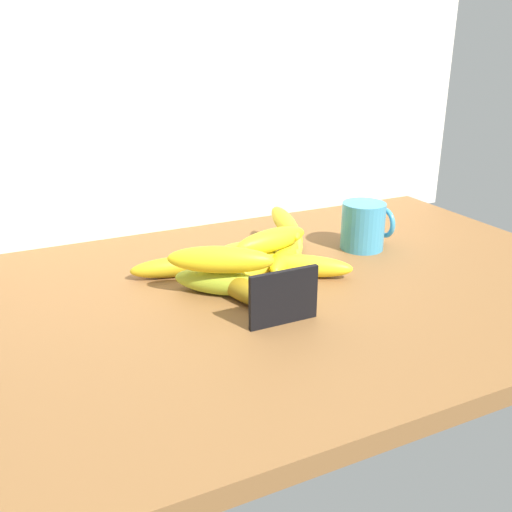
{
  "coord_description": "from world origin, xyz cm",
  "views": [
    {
      "loc": [
        -45.87,
        -77.34,
        42.58
      ],
      "look_at": [
        -6.76,
        3.57,
        8.0
      ],
      "focal_mm": 39.9,
      "sensor_mm": 36.0,
      "label": 1
    }
  ],
  "objects": [
    {
      "name": "banana_6",
      "position": [
        -18.5,
        12.53,
        4.8
      ],
      "size": [
        15.72,
        5.98,
        3.59
      ],
      "primitive_type": "ellipsoid",
      "rotation": [
        0.0,
        0.0,
        2.98
      ],
      "color": "gold",
      "rests_on": "counter_top"
    },
    {
      "name": "banana_3",
      "position": [
        2.54,
        9.46,
        5.19
      ],
      "size": [
        16.78,
        18.34,
        4.37
      ],
      "primitive_type": "ellipsoid",
      "rotation": [
        0.0,
        0.0,
        0.85
      ],
      "color": "yellow",
      "rests_on": "counter_top"
    },
    {
      "name": "banana_8",
      "position": [
        -2.05,
        11.35,
        5.18
      ],
      "size": [
        15.27,
        11.88,
        4.36
      ],
      "primitive_type": "ellipsoid",
      "rotation": [
        0.0,
        0.0,
        5.72
      ],
      "color": "#A2B12A",
      "rests_on": "counter_top"
    },
    {
      "name": "chalkboard_sign",
      "position": [
        -9.53,
        -11.4,
        6.86
      ],
      "size": [
        11.0,
        1.8,
        8.4
      ],
      "color": "black",
      "rests_on": "counter_top"
    },
    {
      "name": "banana_9",
      "position": [
        -14.1,
        2.23,
        5.13
      ],
      "size": [
        14.46,
        13.48,
        4.25
      ],
      "primitive_type": "ellipsoid",
      "rotation": [
        0.0,
        0.0,
        2.42
      ],
      "color": "#A5BD2C",
      "rests_on": "counter_top"
    },
    {
      "name": "counter_top",
      "position": [
        0.0,
        0.0,
        1.5
      ],
      "size": [
        110.0,
        76.0,
        3.0
      ],
      "primitive_type": "cube",
      "color": "brown",
      "rests_on": "ground"
    },
    {
      "name": "banana_7",
      "position": [
        2.11,
        2.77,
        4.95
      ],
      "size": [
        16.31,
        13.51,
        3.9
      ],
      "primitive_type": "ellipsoid",
      "rotation": [
        0.0,
        0.0,
        2.5
      ],
      "color": "yellow",
      "rests_on": "counter_top"
    },
    {
      "name": "banana_1",
      "position": [
        -11.6,
        -1.91,
        4.88
      ],
      "size": [
        8.86,
        19.54,
        3.75
      ],
      "primitive_type": "ellipsoid",
      "rotation": [
        0.0,
        0.0,
        4.99
      ],
      "color": "#9E7D17",
      "rests_on": "counter_top"
    },
    {
      "name": "coffee_mug",
      "position": [
        20.2,
        10.0,
        7.69
      ],
      "size": [
        10.07,
        8.57,
        9.39
      ],
      "color": "teal",
      "rests_on": "counter_top"
    },
    {
      "name": "banana_0",
      "position": [
        -13.29,
        6.98,
        4.83
      ],
      "size": [
        10.74,
        20.91,
        3.66
      ],
      "primitive_type": "ellipsoid",
      "rotation": [
        0.0,
        0.0,
        5.07
      ],
      "color": "gold",
      "rests_on": "counter_top"
    },
    {
      "name": "banana_5",
      "position": [
        -3.53,
        7.09,
        5.08
      ],
      "size": [
        15.16,
        11.52,
        4.16
      ],
      "primitive_type": "ellipsoid",
      "rotation": [
        0.0,
        0.0,
        3.69
      ],
      "color": "yellow",
      "rests_on": "counter_top"
    },
    {
      "name": "banana_2",
      "position": [
        6.24,
        15.06,
        5.18
      ],
      "size": [
        9.26,
        15.69,
        4.36
      ],
      "primitive_type": "ellipsoid",
      "rotation": [
        0.0,
        0.0,
        4.36
      ],
      "color": "gold",
      "rests_on": "counter_top"
    },
    {
      "name": "banana_11",
      "position": [
        -14.21,
        1.16,
        9.45
      ],
      "size": [
        17.19,
        12.29,
        4.39
      ],
      "primitive_type": "ellipsoid",
      "rotation": [
        0.0,
        0.0,
        2.63
      ],
      "color": "yellow",
      "rests_on": "banana_9"
    },
    {
      "name": "banana_10",
      "position": [
        4.86,
        14.7,
        9.13
      ],
      "size": [
        8.38,
        19.04,
        3.55
      ],
      "primitive_type": "ellipsoid",
      "rotation": [
        0.0,
        0.0,
        4.45
      ],
      "color": "yellow",
      "rests_on": "banana_2"
    },
    {
      "name": "banana_12",
      "position": [
        -2.21,
        6.77,
        9.15
      ],
      "size": [
        15.9,
        7.22,
        3.97
      ],
      "primitive_type": "ellipsoid",
      "rotation": [
        0.0,
        0.0,
        3.36
      ],
      "color": "yellow",
      "rests_on": "banana_5"
    },
    {
      "name": "banana_4",
      "position": [
        -10.1,
        12.49,
        4.79
      ],
      "size": [
        16.59,
        8.96,
        3.58
      ],
      "primitive_type": "ellipsoid",
      "rotation": [
        0.0,
        0.0,
        2.79
      ],
      "color": "yellow",
      "rests_on": "counter_top"
    },
    {
      "name": "back_wall",
      "position": [
        0.0,
        39.0,
        35.0
      ],
      "size": [
        130.0,
        2.0,
        70.0
      ],
      "primitive_type": "cube",
      "color": "beige",
      "rests_on": "ground"
    }
  ]
}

